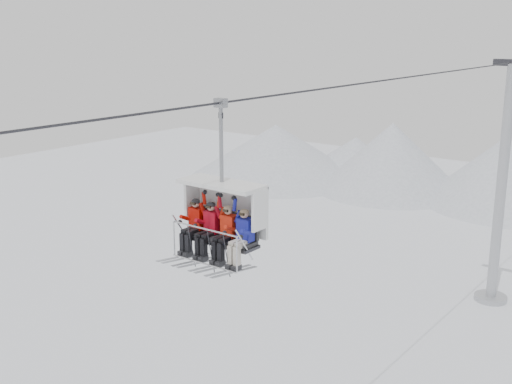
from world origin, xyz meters
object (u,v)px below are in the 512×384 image
Objects in this scene: lift_tower_right at (500,202)px; skier_far_right at (242,236)px; skier_center_left at (209,228)px; chairlift_carrier at (225,209)px; skier_far_left at (194,224)px; skier_center_right at (226,232)px.

lift_tower_right is 23.99m from skier_far_right.
lift_tower_right is 23.98m from skier_center_left.
chairlift_carrier is at bearing 48.04° from skier_center_left.
skier_center_right is at bearing 0.00° from skier_far_left.
skier_center_left is 1.00× the size of skier_far_right.
lift_tower_right is at bearing 90.68° from skier_center_right.
skier_center_right is 0.50m from skier_far_right.
chairlift_carrier is at bearing 158.69° from skier_far_right.
lift_tower_right reaches higher than skier_center_right.
chairlift_carrier reaches higher than skier_center_right.
chairlift_carrier is at bearing 132.46° from skier_center_right.
skier_far_right is (1.57, 0.00, 0.00)m from skier_far_left.
skier_far_right is at bearing 0.00° from skier_center_right.
chairlift_carrier is 2.36× the size of skier_center_right.
skier_center_left is (-0.27, -0.30, -0.46)m from chairlift_carrier.
chairlift_carrier reaches higher than skier_far_right.
skier_center_right is 1.00× the size of skier_far_right.
skier_far_right is (0.78, -23.57, 4.40)m from lift_tower_right.
chairlift_carrier is 2.36× the size of skier_far_right.
skier_far_left and skier_far_right have the same top height.
skier_far_left and skier_center_right have the same top height.
skier_far_right is (1.06, 0.00, 0.00)m from skier_center_left.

